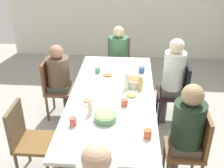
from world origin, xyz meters
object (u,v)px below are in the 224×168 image
at_px(chair_5, 192,145).
at_px(bottle_1, 90,107).
at_px(person_1, 59,75).
at_px(cup_0, 148,134).
at_px(plate_0, 108,76).
at_px(chair_1, 54,85).
at_px(cup_4, 124,102).
at_px(person_3, 118,53).
at_px(bowl_0, 134,81).
at_px(chair_3, 118,61).
at_px(cup_2, 73,122).
at_px(cup_3, 142,70).
at_px(bottle_0, 126,81).
at_px(dining_table, 112,99).
at_px(cup_1, 98,70).
at_px(plate_2, 131,96).
at_px(chair_4, 27,137).
at_px(person_5, 187,127).
at_px(chair_0, 177,90).
at_px(plate_1, 89,101).
at_px(person_0, 173,74).
at_px(bottle_2, 140,84).
at_px(bowl_1, 105,117).

relative_size(chair_5, bottle_1, 4.87).
relative_size(person_1, cup_0, 10.03).
bearing_deg(chair_5, plate_0, -137.45).
height_order(chair_1, cup_4, chair_1).
relative_size(person_3, cup_0, 10.14).
bearing_deg(bowl_0, chair_3, -168.17).
bearing_deg(cup_2, cup_3, 150.74).
height_order(bottle_0, bottle_1, bottle_0).
bearing_deg(person_3, person_1, -42.37).
height_order(dining_table, cup_1, cup_1).
distance_m(chair_3, plate_2, 1.63).
height_order(chair_3, chair_4, same).
bearing_deg(person_5, chair_1, -124.81).
relative_size(dining_table, bowl_0, 10.00).
relative_size(chair_0, plate_1, 4.05).
bearing_deg(cup_1, cup_2, -4.79).
distance_m(chair_0, person_1, 1.70).
relative_size(person_0, person_5, 1.04).
bearing_deg(plate_1, cup_0, 47.87).
bearing_deg(person_0, chair_3, -140.38).
distance_m(cup_1, cup_4, 0.92).
bearing_deg(cup_0, bowl_0, -172.97).
bearing_deg(plate_0, chair_1, -97.26).
distance_m(dining_table, chair_5, 1.08).
bearing_deg(person_0, dining_table, -53.70).
xyz_separation_m(plate_2, bottle_1, (0.39, -0.44, 0.07)).
distance_m(cup_0, bottle_0, 0.95).
bearing_deg(plate_2, chair_0, 133.52).
bearing_deg(chair_0, person_5, -4.33).
bearing_deg(plate_0, person_1, -98.18).
bearing_deg(bottle_0, plate_0, -142.01).
bearing_deg(bottle_2, chair_0, 129.05).
distance_m(person_5, plate_0, 1.40).
xyz_separation_m(chair_5, cup_3, (-1.24, -0.52, 0.27)).
relative_size(chair_5, bottle_2, 4.52).
bearing_deg(plate_0, cup_2, -12.77).
height_order(chair_5, plate_1, chair_5).
xyz_separation_m(bowl_1, cup_2, (0.11, -0.32, -0.00)).
xyz_separation_m(person_0, bowl_1, (1.12, -0.83, 0.03)).
relative_size(person_5, bowl_1, 5.20).
height_order(dining_table, person_5, person_5).
bearing_deg(bottle_2, bowl_1, -29.14).
distance_m(chair_5, cup_2, 1.27).
bearing_deg(bottle_1, bottle_0, 146.91).
distance_m(cup_0, cup_4, 0.60).
xyz_separation_m(bowl_1, cup_4, (-0.30, 0.19, -0.01)).
bearing_deg(chair_4, chair_0, 123.45).
relative_size(plate_1, bottle_2, 1.11).
xyz_separation_m(person_0, bottle_1, (1.02, -1.01, 0.07)).
bearing_deg(plate_2, dining_table, -98.72).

